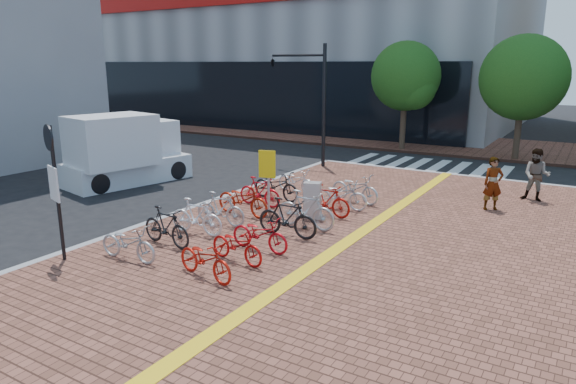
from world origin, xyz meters
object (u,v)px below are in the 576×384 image
Objects in this scene: bike_4 at (243,199)px; bike_13 at (327,200)px; bike_5 at (260,192)px; box_truck at (125,151)px; bike_8 at (205,259)px; utility_box at (312,200)px; pedestrian_b at (536,175)px; yellow_sign at (268,170)px; bike_6 at (276,185)px; bike_12 at (306,210)px; notice_sign at (54,176)px; traffic_light_pole at (300,82)px; bike_0 at (128,243)px; bike_3 at (220,209)px; bike_11 at (287,218)px; bike_15 at (355,188)px; bike_2 at (196,217)px; bike_1 at (166,227)px; bike_14 at (340,195)px; bike_10 at (260,234)px; pedestrian_a at (493,184)px; bike_7 at (296,181)px; bike_9 at (237,245)px.

bike_13 is at bearing -56.54° from bike_4.
box_truck reaches higher than bike_5.
utility_box reaches higher than bike_8.
yellow_sign is (-7.25, -6.12, 0.49)m from pedestrian_b.
bike_4 reaches higher than bike_6.
pedestrian_b is at bearing 18.57° from box_truck.
bike_12 is 2.22m from yellow_sign.
traffic_light_pole reaches higher than notice_sign.
bike_0 is 5.11m from bike_12.
bike_4 is 0.36× the size of traffic_light_pole.
bike_11 is at bearing -91.31° from bike_3.
bike_12 reaches higher than bike_8.
traffic_light_pole reaches higher than utility_box.
bike_5 is 3.34m from bike_15.
bike_8 is at bearing -139.88° from bike_2.
traffic_light_pole is 1.05× the size of box_truck.
bike_5 is at bearing 141.21° from bike_15.
bike_14 is at bearing -17.72° from bike_1.
bike_11 is (0.09, 3.41, 0.09)m from bike_8.
bike_10 is 3.28m from utility_box.
bike_5 is 7.74m from pedestrian_a.
bike_7 is 0.96× the size of bike_8.
bike_9 is at bearing -152.26° from bike_7.
bike_8 is 0.93× the size of bike_14.
bike_3 reaches higher than bike_14.
bike_1 is 10.58m from pedestrian_a.
pedestrian_a reaches higher than bike_1.
bike_2 reaches higher than bike_15.
bike_0 is at bearing -158.53° from pedestrian_a.
bike_3 is 0.91× the size of pedestrian_b.
bike_15 is at bearing 2.46° from bike_13.
box_truck reaches higher than bike_4.
bike_9 is at bearing 9.47° from bike_8.
bike_6 is at bearing 7.40° from bike_4.
bike_3 is at bearing -170.20° from bike_6.
bike_10 is (2.41, -4.57, -0.06)m from bike_6.
utility_box is (2.02, 3.13, 0.05)m from bike_2.
box_truck is at bearing 79.53° from bike_12.
bike_1 is 0.92× the size of bike_12.
pedestrian_a is at bearing -38.48° from bike_11.
bike_0 is at bearing -96.85° from yellow_sign.
pedestrian_a reaches higher than bike_12.
bike_12 is 1.11× the size of bike_13.
bike_2 is at bearing 115.22° from bike_11.
notice_sign reaches higher than pedestrian_b.
bike_14 is 1.64× the size of utility_box.
bike_15 is 2.44m from utility_box.
bike_1 is at bearing -170.93° from bike_7.
bike_12 is 1.01× the size of bike_14.
bike_9 is 0.94× the size of pedestrian_a.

